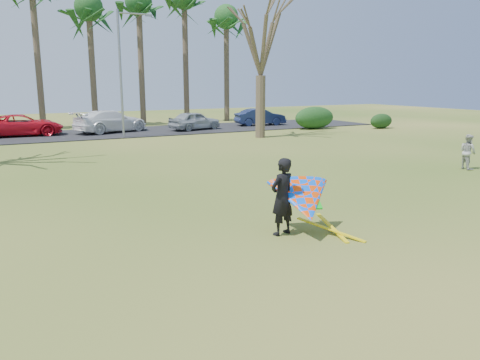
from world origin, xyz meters
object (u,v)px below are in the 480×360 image
car_3 (111,121)px  pedestrian_a (468,152)px  car_2 (22,125)px  car_5 (260,117)px  kite_flyer (301,200)px  streetlight (123,68)px  bare_tree_right (261,34)px  car_4 (195,121)px

car_3 → pedestrian_a: size_ratio=3.65×
car_2 → car_5: 17.90m
car_3 → pedestrian_a: (9.92, -21.26, -0.10)m
car_2 → kite_flyer: 25.88m
streetlight → car_3: (-0.20, 3.36, -3.63)m
car_3 → pedestrian_a: car_3 is taller
car_2 → car_5: car_2 is taller
car_2 → car_3: bearing=-92.4°
pedestrian_a → kite_flyer: 11.77m
car_2 → pedestrian_a: car_2 is taller
car_3 → car_5: size_ratio=1.30×
bare_tree_right → car_2: 16.85m
car_3 → pedestrian_a: bearing=-175.1°
streetlight → car_2: streetlight is taller
car_4 → car_5: 6.29m
bare_tree_right → car_3: bare_tree_right is taller
streetlight → car_4: streetlight is taller
car_5 → kite_flyer: kite_flyer is taller
bare_tree_right → car_3: size_ratio=1.72×
car_2 → car_5: bearing=-90.5°
streetlight → pedestrian_a: 20.71m
streetlight → car_2: bearing=147.4°
car_2 → kite_flyer: bearing=-168.0°
car_4 → car_5: bearing=-96.1°
car_4 → kite_flyer: bearing=148.8°
bare_tree_right → streetlight: bare_tree_right is taller
pedestrian_a → car_5: bearing=5.4°
bare_tree_right → car_4: (-2.11, 6.11, -5.82)m
car_2 → kite_flyer: (4.51, -25.48, 0.09)m
pedestrian_a → car_3: bearing=36.5°
streetlight → car_5: (11.96, 3.02, -3.72)m
streetlight → pedestrian_a: (9.73, -17.90, -3.73)m
streetlight → kite_flyer: (-1.42, -21.69, -3.61)m
bare_tree_right → car_4: bare_tree_right is taller
streetlight → car_2: (-5.93, 3.79, -3.69)m
streetlight → car_4: bearing=20.2°
kite_flyer → bare_tree_right: bearing=62.4°
car_4 → kite_flyer: 24.85m
bare_tree_right → kite_flyer: size_ratio=3.86×
bare_tree_right → car_3: 12.31m
bare_tree_right → pedestrian_a: (1.89, -13.90, -5.83)m
bare_tree_right → car_5: 10.01m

